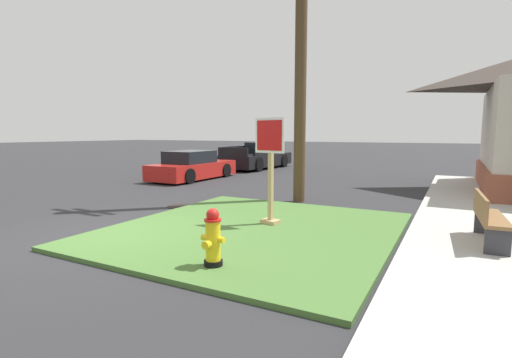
% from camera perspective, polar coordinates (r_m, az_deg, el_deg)
% --- Properties ---
extents(ground_plane, '(160.00, 160.00, 0.00)m').
position_cam_1_polar(ground_plane, '(7.95, -21.17, -8.12)').
color(ground_plane, '#2B2B2D').
extents(grass_corner_patch, '(5.45, 5.91, 0.08)m').
position_cam_1_polar(grass_corner_patch, '(7.79, -0.27, -7.64)').
color(grass_corner_patch, '#477033').
rests_on(grass_corner_patch, ground).
extents(sidewalk_strip, '(2.20, 16.10, 0.12)m').
position_cam_1_polar(sidewalk_strip, '(10.85, 29.45, -4.28)').
color(sidewalk_strip, '#B2AFA8').
rests_on(sidewalk_strip, ground).
extents(fire_hydrant, '(0.38, 0.34, 0.85)m').
position_cam_1_polar(fire_hydrant, '(5.56, -6.56, -9.00)').
color(fire_hydrant, black).
rests_on(fire_hydrant, grass_corner_patch).
extents(stop_sign, '(0.72, 0.34, 2.24)m').
position_cam_1_polar(stop_sign, '(7.94, 2.18, 0.98)').
color(stop_sign, tan).
rests_on(stop_sign, grass_corner_patch).
extents(manhole_cover, '(0.70, 0.70, 0.02)m').
position_cam_1_polar(manhole_cover, '(10.55, -11.36, -4.09)').
color(manhole_cover, black).
rests_on(manhole_cover, ground).
extents(parked_sedan_red, '(1.85, 4.38, 1.25)m').
position_cam_1_polar(parked_sedan_red, '(16.65, -9.61, 1.82)').
color(parked_sedan_red, red).
rests_on(parked_sedan_red, ground).
extents(pickup_truck_black, '(2.22, 5.20, 1.48)m').
position_cam_1_polar(pickup_truck_black, '(21.56, 0.27, 3.26)').
color(pickup_truck_black, black).
rests_on(pickup_truck_black, ground).
extents(street_bench, '(0.50, 1.58, 0.85)m').
position_cam_1_polar(street_bench, '(7.60, 31.68, -4.83)').
color(street_bench, brown).
rests_on(street_bench, sidewalk_strip).
extents(utility_pole, '(1.77, 0.33, 10.74)m').
position_cam_1_polar(utility_pole, '(11.53, 6.92, 24.75)').
color(utility_pole, '#4C3823').
rests_on(utility_pole, ground).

